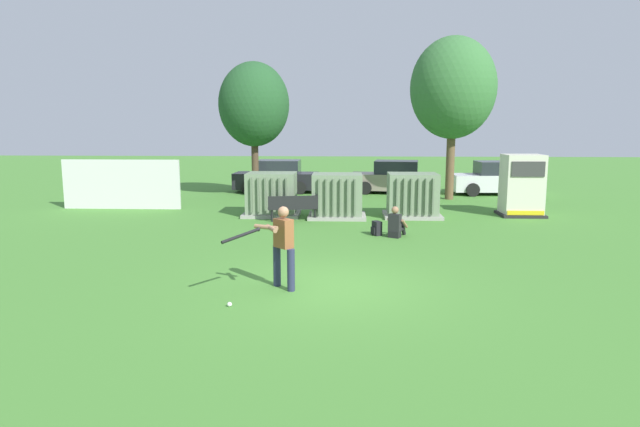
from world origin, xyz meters
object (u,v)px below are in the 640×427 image
seated_spectator (396,225)px  backpack (377,228)px  transformer_mid_west (337,196)px  park_bench (293,206)px  transformer_west (272,195)px  parked_car_left_of_center (394,178)px  parked_car_leftmost (277,177)px  sports_ball (229,304)px  parked_car_right_of_center (496,179)px  generator_enclosure (522,186)px  transformer_mid_east (412,196)px  batter (281,243)px

seated_spectator → backpack: size_ratio=2.19×
transformer_mid_west → park_bench: transformer_mid_west is taller
transformer_west → transformer_mid_west: same height
transformer_west → parked_car_left_of_center: same height
transformer_mid_west → seated_spectator: bearing=-62.0°
transformer_mid_west → parked_car_leftmost: 8.28m
transformer_mid_west → sports_ball: (-1.89, -10.16, -0.74)m
parked_car_left_of_center → parked_car_right_of_center: (4.96, -0.26, 0.00)m
parked_car_leftmost → generator_enclosure: bearing=-34.4°
seated_spectator → parked_car_left_of_center: bearing=85.4°
parked_car_right_of_center → transformer_mid_west: bearing=-136.9°
transformer_mid_east → backpack: (-1.51, -3.52, -0.57)m
transformer_mid_east → parked_car_right_of_center: bearing=54.7°
transformer_mid_east → sports_ball: bearing=-114.1°
seated_spectator → backpack: seated_spectator is taller
transformer_mid_east → seated_spectator: 3.89m
batter → seated_spectator: (2.87, 5.50, -0.60)m
parked_car_leftmost → transformer_mid_west: bearing=-67.4°
park_bench → seated_spectator: size_ratio=1.91×
transformer_mid_west → seated_spectator: size_ratio=2.18×
sports_ball → transformer_mid_west: bearing=79.5°
backpack → parked_car_leftmost: (-4.45, 10.88, 0.54)m
seated_spectator → parked_car_leftmost: parked_car_leftmost is taller
backpack → batter: bearing=-111.8°
parked_car_leftmost → backpack: bearing=-67.8°
transformer_west → parked_car_leftmost: (-0.71, 7.31, -0.04)m
transformer_west → sports_ball: bearing=-86.8°
backpack → parked_car_left_of_center: size_ratio=0.10×
sports_ball → parked_car_leftmost: bearing=94.1°
transformer_west → parked_car_leftmost: bearing=95.5°
transformer_mid_east → parked_car_left_of_center: 7.17m
transformer_west → backpack: (3.74, -3.57, -0.57)m
transformer_mid_west → parked_car_left_of_center: size_ratio=0.48×
transformer_mid_east → batter: (-3.81, -9.26, 0.19)m
generator_enclosure → seated_spectator: generator_enclosure is taller
generator_enclosure → sports_ball: size_ratio=25.56×
sports_ball → parked_car_leftmost: 17.87m
parked_car_leftmost → parked_car_right_of_center: 10.87m
transformer_mid_west → sports_ball: size_ratio=23.33×
seated_spectator → parked_car_right_of_center: size_ratio=0.23×
transformer_mid_east → sports_ball: 11.46m
transformer_west → transformer_mid_east: size_ratio=1.00×
generator_enclosure → batter: 12.54m
seated_spectator → parked_car_left_of_center: (0.87, 10.92, 0.38)m
transformer_mid_east → park_bench: transformer_mid_east is taller
park_bench → backpack: size_ratio=4.19×
transformer_mid_east → parked_car_right_of_center: 8.47m
park_bench → batter: batter is taller
parked_car_leftmost → parked_car_right_of_center: same height
parked_car_right_of_center → transformer_west: bearing=-145.9°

